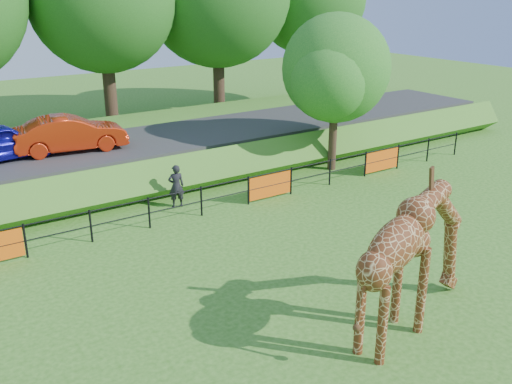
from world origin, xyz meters
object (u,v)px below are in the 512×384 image
at_px(giraffe, 415,259).
at_px(car_red, 70,134).
at_px(tree_east, 337,72).
at_px(car_blue, 0,142).
at_px(visitor, 176,186).

relative_size(giraffe, car_red, 1.10).
xyz_separation_m(car_red, tree_east, (10.27, -4.32, 2.14)).
bearing_deg(tree_east, car_blue, 160.23).
height_order(giraffe, car_blue, giraffe).
bearing_deg(visitor, car_red, -48.52).
bearing_deg(car_blue, car_red, -104.69).
bearing_deg(car_red, tree_east, -105.64).
bearing_deg(giraffe, car_blue, 98.15).
distance_m(giraffe, visitor, 10.32).
xyz_separation_m(car_blue, tree_east, (12.85, -4.62, 2.15)).
bearing_deg(car_red, visitor, -146.06).
bearing_deg(car_blue, tree_east, -117.89).
relative_size(visitor, tree_east, 0.24).
xyz_separation_m(giraffe, car_red, (-3.49, 14.87, 0.41)).
distance_m(car_red, tree_east, 11.35).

